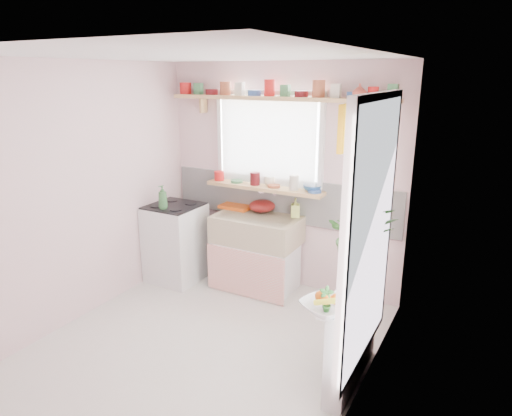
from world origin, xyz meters
The scene contains 19 objects.
room centered at (0.66, 0.86, 1.37)m, with size 3.20×3.20×3.20m.
sink_unit centered at (-0.15, 1.29, 0.43)m, with size 0.95×0.65×1.11m.
cooker centered at (-1.10, 1.05, 0.46)m, with size 0.58×0.58×0.93m.
radiator_ledge centered at (1.30, 0.20, 0.40)m, with size 0.22×0.95×0.78m.
windowsill centered at (-0.15, 1.48, 1.14)m, with size 1.40×0.22×0.04m, color tan.
pine_shelf centered at (0.00, 1.47, 2.12)m, with size 2.52×0.24×0.04m, color tan.
shelf_crockery centered at (0.00, 1.47, 2.20)m, with size 2.47×0.11×0.12m.
sill_crockery centered at (-0.20, 1.48, 1.21)m, with size 1.35×0.11×0.12m.
dish_tray centered at (-0.53, 1.50, 0.87)m, with size 0.36×0.27×0.04m, color #D25212.
colander centered at (-0.19, 1.50, 0.92)m, with size 0.30×0.30×0.14m, color #631211.
jade_plant centered at (1.21, 0.60, 1.08)m, with size 0.55×0.48×0.61m, color #305E25.
fruit_bowl centered at (1.21, -0.20, 0.82)m, with size 0.33×0.33×0.08m, color silver.
herb_pot centered at (1.21, -0.20, 0.87)m, with size 0.10×0.07×0.19m, color #2C6D2B.
soap_bottle_sink centered at (0.22, 1.50, 0.96)m, with size 0.09×0.10×0.21m, color #BDD15D.
sill_cup centered at (-0.11, 1.54, 1.21)m, with size 0.13×0.13×0.11m, color white.
sill_bowl centered at (0.40, 1.54, 1.19)m, with size 0.19×0.19×0.06m, color #2D5B92.
shelf_vase centered at (0.89, 1.41, 2.21)m, with size 0.13×0.13×0.14m, color #B24637.
cooker_bottle centered at (-1.11, 0.88, 1.05)m, with size 0.10×0.10×0.27m, color #38713B.
fruit centered at (1.22, -0.19, 0.88)m, with size 0.20×0.14×0.10m.
Camera 1 is at (2.14, -2.92, 2.37)m, focal length 32.00 mm.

